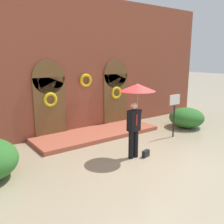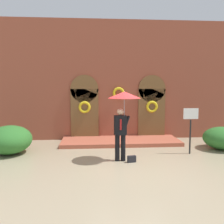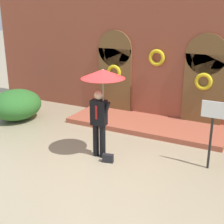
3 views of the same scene
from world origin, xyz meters
name	(u,v)px [view 1 (image 1 of 3)]	position (x,y,z in m)	size (l,w,h in m)	color
ground_plane	(150,160)	(0.00, 0.00, 0.00)	(80.00, 80.00, 0.00)	tan
building_facade	(82,69)	(0.00, 4.15, 2.68)	(14.00, 2.30, 5.60)	brown
person_with_umbrella	(137,98)	(-0.21, 0.44, 1.91)	(1.10, 1.10, 2.36)	black
handbag	(146,154)	(0.06, 0.24, 0.11)	(0.28, 0.12, 0.22)	black
sign_post	(174,109)	(2.40, 1.10, 1.16)	(0.56, 0.06, 1.72)	black
shrub_right	(187,118)	(4.01, 1.69, 0.45)	(1.57, 1.56, 0.90)	#2D6B28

